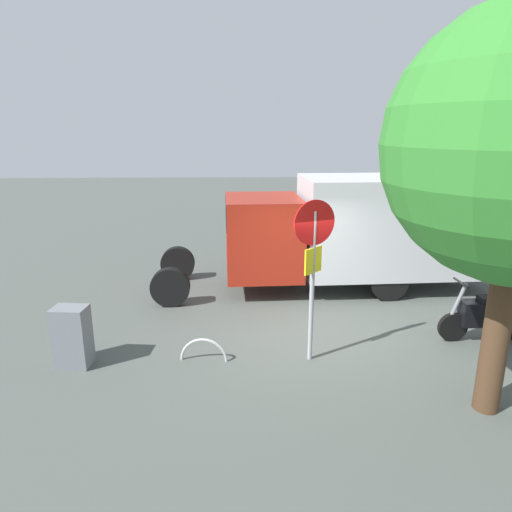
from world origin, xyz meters
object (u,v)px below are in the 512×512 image
object	(u,v)px
utility_cabinet	(72,337)
bike_rack_hoop	(204,360)
motorcycle	(488,315)
stop_sign	(313,257)
box_truck_near	(356,227)

from	to	relation	value
utility_cabinet	bike_rack_hoop	bearing A→B (deg)	-177.53
motorcycle	stop_sign	distance (m)	3.82
motorcycle	bike_rack_hoop	bearing A→B (deg)	5.57
bike_rack_hoop	stop_sign	bearing A→B (deg)	179.73
utility_cabinet	box_truck_near	bearing A→B (deg)	-146.21
box_truck_near	bike_rack_hoop	bearing A→B (deg)	44.21
stop_sign	box_truck_near	bearing A→B (deg)	-113.90
utility_cabinet	bike_rack_hoop	distance (m)	2.28
motorcycle	stop_sign	world-z (taller)	stop_sign
stop_sign	bike_rack_hoop	size ratio (longest dim) A/B	3.35
stop_sign	bike_rack_hoop	xyz separation A→B (m)	(1.88, -0.01, -1.89)
utility_cabinet	bike_rack_hoop	size ratio (longest dim) A/B	1.26
motorcycle	stop_sign	xyz separation A→B (m)	(3.50, 0.66, 1.37)
motorcycle	stop_sign	size ratio (longest dim) A/B	0.64
box_truck_near	utility_cabinet	distance (m)	7.00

